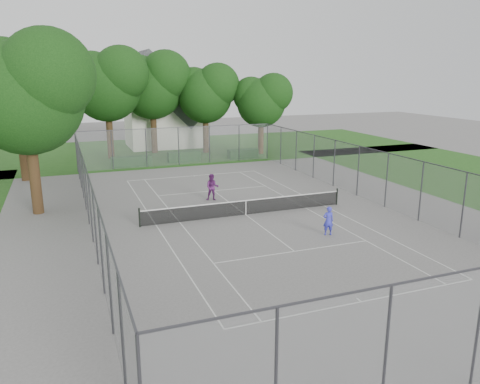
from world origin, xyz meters
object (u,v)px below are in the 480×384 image
object	(u,v)px
girl_player	(328,221)
woman_player	(212,187)
house	(165,108)
tennis_net	(246,207)

from	to	relation	value
girl_player	woman_player	xyz separation A→B (m)	(-3.65, 8.80, 0.12)
house	woman_player	xyz separation A→B (m)	(-2.31, -25.15, -3.44)
tennis_net	girl_player	xyz separation A→B (m)	(2.77, -4.87, 0.27)
tennis_net	house	world-z (taller)	house
tennis_net	girl_player	size ratio (longest dim) A/B	8.22
tennis_net	house	size ratio (longest dim) A/B	1.19
tennis_net	girl_player	world-z (taller)	girl_player
tennis_net	house	distance (m)	29.36
tennis_net	woman_player	size ratio (longest dim) A/B	7.09
house	tennis_net	bearing A→B (deg)	-92.81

